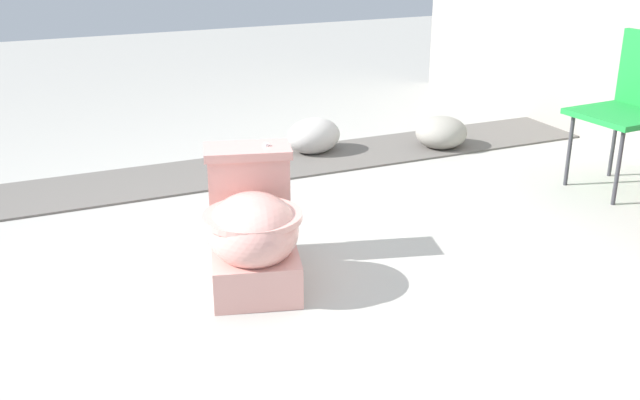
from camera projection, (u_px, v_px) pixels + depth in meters
name	position (u px, v px, depth m)	size (l,w,h in m)	color
ground_plane	(247.00, 279.00, 3.11)	(14.00, 14.00, 0.00)	#A8A59E
gravel_strip	(254.00, 167.00, 4.45)	(0.56, 8.00, 0.01)	#605B56
toilet	(253.00, 229.00, 3.04)	(0.71, 0.52, 0.52)	#E09E93
folding_chair_left	(637.00, 96.00, 3.98)	(0.47, 0.47, 0.83)	#1E8C38
boulder_near	(314.00, 136.00, 4.70)	(0.36, 0.28, 0.22)	#B7B2AD
boulder_far	(441.00, 133.00, 4.80)	(0.33, 0.32, 0.21)	gray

